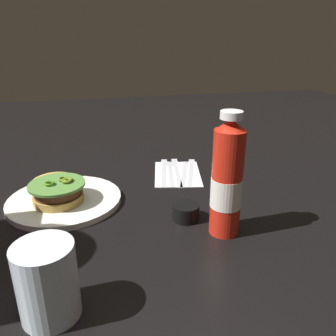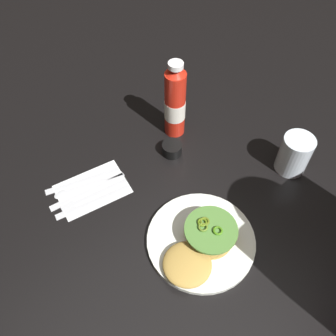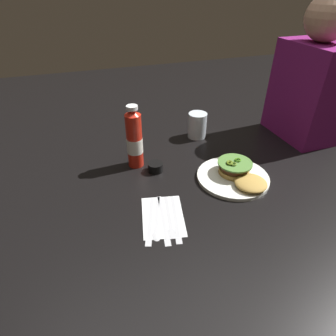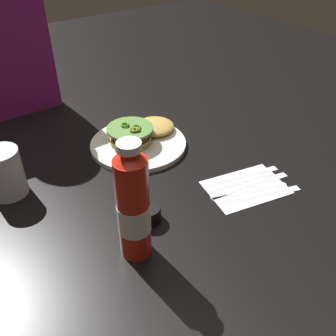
{
  "view_description": "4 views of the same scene",
  "coord_description": "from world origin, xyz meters",
  "px_view_note": "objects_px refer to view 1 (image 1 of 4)",
  "views": [
    {
      "loc": [
        -0.61,
        0.07,
        0.37
      ],
      "look_at": [
        0.1,
        -0.11,
        0.08
      ],
      "focal_mm": 36.33,
      "sensor_mm": 36.0,
      "label": 1
    },
    {
      "loc": [
        0.46,
        0.37,
        0.8
      ],
      "look_at": [
        0.08,
        -0.06,
        0.06
      ],
      "focal_mm": 38.49,
      "sensor_mm": 36.0,
      "label": 2
    },
    {
      "loc": [
        0.85,
        -0.36,
        0.62
      ],
      "look_at": [
        0.09,
        -0.1,
        0.06
      ],
      "focal_mm": 30.14,
      "sensor_mm": 36.0,
      "label": 3
    },
    {
      "loc": [
        -0.3,
        -0.61,
        0.55
      ],
      "look_at": [
        0.1,
        -0.07,
        0.06
      ],
      "focal_mm": 39.52,
      "sensor_mm": 36.0,
      "label": 4
    }
  ],
  "objects_px": {
    "steak_knife": "(191,169)",
    "dinner_plate": "(65,200)",
    "ketchup_bottle": "(227,181)",
    "spoon_utensil": "(185,168)",
    "table_knife": "(177,169)",
    "burger_sandwich": "(56,188)",
    "fork_utensil": "(170,170)",
    "napkin": "(177,173)",
    "water_glass": "(47,281)",
    "condiment_cup": "(186,213)",
    "butter_knife": "(164,169)"
  },
  "relations": [
    {
      "from": "steak_knife",
      "to": "dinner_plate",
      "type": "bearing_deg",
      "value": 109.27
    },
    {
      "from": "ketchup_bottle",
      "to": "spoon_utensil",
      "type": "xyz_separation_m",
      "value": [
        0.33,
        -0.02,
        -0.11
      ]
    },
    {
      "from": "table_knife",
      "to": "ketchup_bottle",
      "type": "bearing_deg",
      "value": -179.04
    },
    {
      "from": "spoon_utensil",
      "to": "burger_sandwich",
      "type": "bearing_deg",
      "value": 107.93
    },
    {
      "from": "burger_sandwich",
      "to": "fork_utensil",
      "type": "relative_size",
      "value": 1.13
    },
    {
      "from": "burger_sandwich",
      "to": "steak_knife",
      "type": "relative_size",
      "value": 1.05
    },
    {
      "from": "dinner_plate",
      "to": "burger_sandwich",
      "type": "relative_size",
      "value": 1.26
    },
    {
      "from": "burger_sandwich",
      "to": "napkin",
      "type": "relative_size",
      "value": 1.13
    },
    {
      "from": "water_glass",
      "to": "napkin",
      "type": "height_order",
      "value": "water_glass"
    },
    {
      "from": "dinner_plate",
      "to": "fork_utensil",
      "type": "relative_size",
      "value": 1.41
    },
    {
      "from": "steak_knife",
      "to": "condiment_cup",
      "type": "bearing_deg",
      "value": 160.3
    },
    {
      "from": "ketchup_bottle",
      "to": "fork_utensil",
      "type": "xyz_separation_m",
      "value": [
        0.33,
        0.03,
        -0.11
      ]
    },
    {
      "from": "table_knife",
      "to": "dinner_plate",
      "type": "bearing_deg",
      "value": 113.16
    },
    {
      "from": "ketchup_bottle",
      "to": "condiment_cup",
      "type": "distance_m",
      "value": 0.13
    },
    {
      "from": "condiment_cup",
      "to": "spoon_utensil",
      "type": "relative_size",
      "value": 0.31
    },
    {
      "from": "burger_sandwich",
      "to": "table_knife",
      "type": "xyz_separation_m",
      "value": [
        0.12,
        -0.33,
        -0.03
      ]
    },
    {
      "from": "water_glass",
      "to": "napkin",
      "type": "relative_size",
      "value": 0.62
    },
    {
      "from": "water_glass",
      "to": "butter_knife",
      "type": "xyz_separation_m",
      "value": [
        0.49,
        -0.28,
        -0.05
      ]
    },
    {
      "from": "burger_sandwich",
      "to": "ketchup_bottle",
      "type": "bearing_deg",
      "value": -123.83
    },
    {
      "from": "butter_knife",
      "to": "spoon_utensil",
      "type": "bearing_deg",
      "value": -99.43
    },
    {
      "from": "ketchup_bottle",
      "to": "spoon_utensil",
      "type": "distance_m",
      "value": 0.35
    },
    {
      "from": "table_knife",
      "to": "napkin",
      "type": "bearing_deg",
      "value": 169.57
    },
    {
      "from": "dinner_plate",
      "to": "condiment_cup",
      "type": "height_order",
      "value": "condiment_cup"
    },
    {
      "from": "burger_sandwich",
      "to": "ketchup_bottle",
      "type": "xyz_separation_m",
      "value": [
        -0.22,
        -0.33,
        0.08
      ]
    },
    {
      "from": "ketchup_bottle",
      "to": "napkin",
      "type": "bearing_deg",
      "value": 1.93
    },
    {
      "from": "spoon_utensil",
      "to": "table_knife",
      "type": "distance_m",
      "value": 0.02
    },
    {
      "from": "butter_knife",
      "to": "condiment_cup",
      "type": "bearing_deg",
      "value": 176.27
    },
    {
      "from": "napkin",
      "to": "dinner_plate",
      "type": "bearing_deg",
      "value": 109.19
    },
    {
      "from": "condiment_cup",
      "to": "ketchup_bottle",
      "type": "bearing_deg",
      "value": -136.34
    },
    {
      "from": "burger_sandwich",
      "to": "water_glass",
      "type": "xyz_separation_m",
      "value": [
        -0.36,
        -0.01,
        0.02
      ]
    },
    {
      "from": "fork_utensil",
      "to": "water_glass",
      "type": "bearing_deg",
      "value": 148.1
    },
    {
      "from": "condiment_cup",
      "to": "butter_knife",
      "type": "distance_m",
      "value": 0.28
    },
    {
      "from": "table_knife",
      "to": "fork_utensil",
      "type": "relative_size",
      "value": 1.15
    },
    {
      "from": "ketchup_bottle",
      "to": "butter_knife",
      "type": "height_order",
      "value": "ketchup_bottle"
    },
    {
      "from": "napkin",
      "to": "burger_sandwich",
      "type": "bearing_deg",
      "value": 105.53
    },
    {
      "from": "dinner_plate",
      "to": "spoon_utensil",
      "type": "height_order",
      "value": "dinner_plate"
    },
    {
      "from": "dinner_plate",
      "to": "table_knife",
      "type": "distance_m",
      "value": 0.34
    },
    {
      "from": "spoon_utensil",
      "to": "table_knife",
      "type": "xyz_separation_m",
      "value": [
        0.0,
        0.02,
        0.0
      ]
    },
    {
      "from": "spoon_utensil",
      "to": "fork_utensil",
      "type": "distance_m",
      "value": 0.04
    },
    {
      "from": "dinner_plate",
      "to": "steak_knife",
      "type": "xyz_separation_m",
      "value": [
        0.12,
        -0.35,
        -0.0
      ]
    },
    {
      "from": "water_glass",
      "to": "steak_knife",
      "type": "height_order",
      "value": "water_glass"
    },
    {
      "from": "napkin",
      "to": "fork_utensil",
      "type": "bearing_deg",
      "value": 33.06
    },
    {
      "from": "burger_sandwich",
      "to": "steak_knife",
      "type": "bearing_deg",
      "value": -73.93
    },
    {
      "from": "water_glass",
      "to": "butter_knife",
      "type": "height_order",
      "value": "water_glass"
    },
    {
      "from": "condiment_cup",
      "to": "fork_utensil",
      "type": "height_order",
      "value": "condiment_cup"
    },
    {
      "from": "steak_knife",
      "to": "fork_utensil",
      "type": "bearing_deg",
      "value": 84.29
    },
    {
      "from": "table_knife",
      "to": "water_glass",
      "type": "bearing_deg",
      "value": 146.66
    },
    {
      "from": "ketchup_bottle",
      "to": "steak_knife",
      "type": "distance_m",
      "value": 0.35
    },
    {
      "from": "burger_sandwich",
      "to": "fork_utensil",
      "type": "height_order",
      "value": "burger_sandwich"
    },
    {
      "from": "condiment_cup",
      "to": "table_knife",
      "type": "relative_size",
      "value": 0.27
    }
  ]
}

